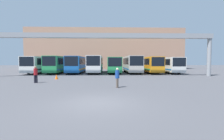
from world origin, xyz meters
The scene contains 14 objects.
ground_plane centered at (0.00, 0.00, 0.00)m, with size 200.00×200.00×0.00m, color #47474C.
building_backdrop centered at (0.00, 43.30, 6.28)m, with size 48.47×12.00×12.57m.
overhead_gantry centered at (0.00, 14.95, 5.54)m, with size 33.26×0.80×6.48m.
bus_slot_0 centered at (-12.77, 23.38, 1.82)m, with size 2.61×12.37×3.14m.
bus_slot_1 centered at (-9.12, 22.78, 1.86)m, with size 2.49×11.17×3.24m.
bus_slot_2 centered at (-5.47, 22.43, 1.86)m, with size 2.52×10.47×3.22m.
bus_slot_3 centered at (-1.82, 22.59, 1.91)m, with size 2.54×10.78×3.31m.
bus_slot_4 centered at (1.82, 23.17, 1.75)m, with size 2.53×11.94×3.04m.
bus_slot_5 centered at (5.47, 22.40, 1.90)m, with size 2.57×10.39×3.30m.
bus_slot_6 centered at (9.12, 23.43, 1.80)m, with size 2.47×12.47×3.12m.
bus_slot_7 centered at (12.77, 22.44, 1.74)m, with size 2.52×10.47×3.02m.
pedestrian_near_center centered at (1.39, 4.67, 0.89)m, with size 0.35×0.35×1.67m.
pedestrian_far_center centered at (-6.86, 7.80, 0.92)m, with size 0.36×0.36×1.73m.
traffic_cone centered at (-5.86, 11.14, 0.30)m, with size 0.41×0.41×0.61m.
Camera 1 is at (0.56, -7.83, 2.15)m, focal length 24.00 mm.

